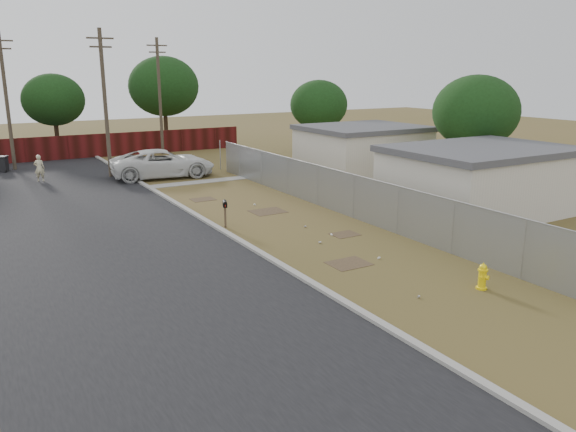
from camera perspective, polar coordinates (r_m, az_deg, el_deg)
ground at (r=24.12m, az=0.69°, el=-1.13°), size 120.00×120.00×0.00m
street at (r=29.17m, az=-19.22°, el=0.85°), size 15.10×60.00×0.12m
chainlink_fence at (r=26.42m, az=5.37°, el=1.98°), size 0.10×27.06×2.02m
privacy_fence at (r=45.65m, az=-22.67°, el=6.36°), size 30.00×0.12×1.80m
utility_poles at (r=41.45m, az=-19.08°, el=11.25°), size 12.60×8.24×9.00m
houses at (r=32.00m, az=12.86°, el=5.27°), size 9.30×17.24×3.10m
horizon_trees at (r=45.35m, az=-14.15°, el=11.73°), size 33.32×31.94×7.78m
fire_hydrant at (r=18.28m, az=19.16°, el=-5.85°), size 0.45×0.45×0.85m
mailbox at (r=23.97m, az=-6.42°, el=0.99°), size 0.33×0.51×1.18m
pickup_truck at (r=36.17m, az=-12.59°, el=5.24°), size 6.68×3.69×1.77m
pedestrian at (r=37.11m, az=-23.94°, el=4.46°), size 0.69×0.55×1.64m
trash_bin at (r=41.73m, az=-27.05°, el=4.73°), size 0.91×0.98×1.07m
scattered_litter at (r=22.29m, az=3.95°, el=-2.38°), size 1.57×13.08×0.07m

